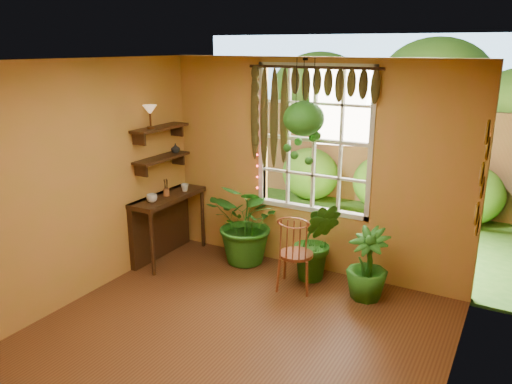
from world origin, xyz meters
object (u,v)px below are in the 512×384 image
(counter_ledge, at_px, (163,218))
(potted_plant_left, at_px, (249,223))
(hanging_basket, at_px, (304,122))
(windsor_chair, at_px, (295,264))
(potted_plant_mid, at_px, (316,241))

(counter_ledge, height_order, potted_plant_left, potted_plant_left)
(hanging_basket, bearing_deg, counter_ledge, -168.41)
(counter_ledge, xyz_separation_m, hanging_basket, (1.89, 0.39, 1.41))
(windsor_chair, height_order, potted_plant_left, potted_plant_left)
(counter_ledge, relative_size, windsor_chair, 1.09)
(windsor_chair, relative_size, potted_plant_mid, 1.08)
(counter_ledge, xyz_separation_m, potted_plant_mid, (2.12, 0.34, -0.04))
(windsor_chair, distance_m, hanging_basket, 1.69)
(potted_plant_mid, xyz_separation_m, hanging_basket, (-0.23, 0.05, 1.45))
(potted_plant_mid, relative_size, hanging_basket, 0.83)
(potted_plant_left, xyz_separation_m, potted_plant_mid, (0.98, -0.04, -0.06))
(potted_plant_left, bearing_deg, windsor_chair, -23.95)
(potted_plant_mid, bearing_deg, windsor_chair, -109.29)
(potted_plant_left, height_order, hanging_basket, hanging_basket)
(potted_plant_mid, bearing_deg, counter_ledge, -170.95)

